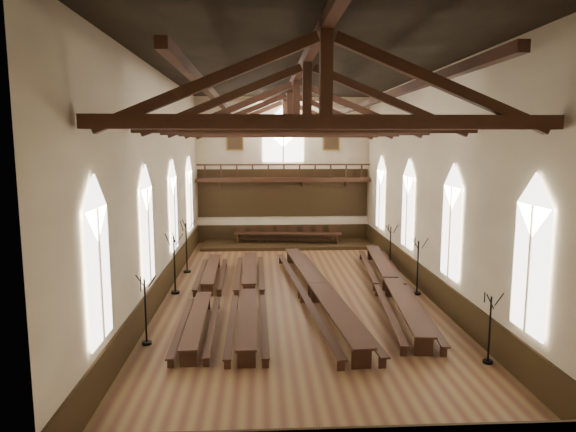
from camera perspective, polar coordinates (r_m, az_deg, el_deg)
The scene contains 21 objects.
ground at distance 23.62m, azimuth 0.90°, elevation -8.85°, with size 26.00×26.00×0.00m, color brown.
room_walls at distance 22.59m, azimuth 0.94°, elevation 7.02°, with size 26.00×26.00×26.00m.
wainscot_band at distance 23.45m, azimuth 0.91°, elevation -7.45°, with size 12.00×26.00×1.20m.
side_windows at distance 22.81m, azimuth 0.93°, elevation 0.18°, with size 11.85×19.80×4.50m.
end_window at distance 35.47m, azimuth -0.54°, elevation 8.66°, with size 2.80×0.12×3.80m.
minstrels_gallery at distance 35.35m, azimuth -0.52°, elevation 3.28°, with size 11.80×1.24×3.70m.
portraits at distance 35.46m, azimuth -0.54°, elevation 8.46°, with size 7.75×0.09×1.45m.
roof_trusses at distance 22.63m, azimuth 0.95°, elevation 11.47°, with size 11.70×25.70×2.80m.
refectory_row_a at distance 22.80m, azimuth -9.18°, elevation -8.32°, with size 1.48×13.61×0.66m.
refectory_row_b at distance 22.68m, azimuth -4.37°, elevation -8.24°, with size 1.50×14.02×0.71m.
refectory_row_c at distance 22.88m, azimuth 3.11°, elevation -7.91°, with size 2.25×14.92×0.79m.
refectory_row_d at distance 24.24m, azimuth 11.42°, elevation -7.17°, with size 2.28×14.75×0.77m.
dais at distance 34.65m, azimuth -0.04°, elevation -3.17°, with size 11.40×3.13×0.21m, color black.
high_table at distance 34.53m, azimuth -0.04°, elevation -2.07°, with size 7.27×1.53×0.68m.
high_chairs at distance 35.23m, azimuth -0.10°, elevation -1.84°, with size 6.77×0.48×1.07m.
candelabrum_left_near at distance 18.64m, azimuth -15.50°, elevation -11.44°, with size 0.73×0.72×2.46m.
candelabrum_left_mid at distance 24.29m, azimuth -12.46°, elevation -6.45°, with size 0.86×0.81×2.84m.
candelabrum_left_far at distance 28.02m, azimuth -11.19°, elevation -4.45°, with size 0.80×0.87×2.85m.
candelabrum_right_near at distance 17.75m, azimuth 21.42°, elevation -12.90°, with size 0.62×0.71×2.30m.
candelabrum_right_mid at distance 24.32m, azimuth 14.17°, elevation -6.63°, with size 0.78×0.79×2.65m.
candelabrum_right_far at distance 28.96m, azimuth 11.27°, elevation -4.28°, with size 0.74×0.73×2.47m.
Camera 1 is at (-1.59, -22.53, 6.90)m, focal length 32.00 mm.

